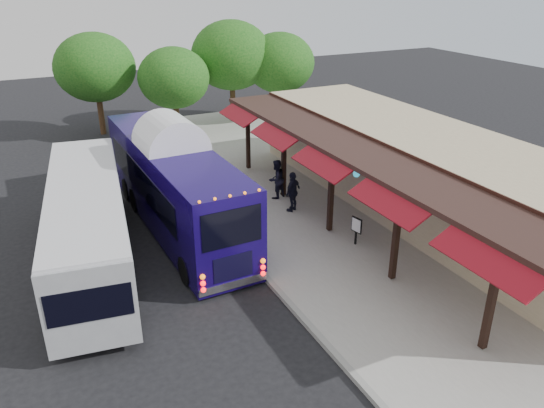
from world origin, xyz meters
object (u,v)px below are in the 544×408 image
coach_bus (174,181)px  sign_board (356,226)px  city_bus (88,221)px  ped_d (210,169)px  ped_b (276,179)px  ped_c (293,192)px  ped_a (257,226)px

coach_bus → sign_board: bearing=-42.6°
city_bus → ped_d: bearing=46.5°
ped_b → sign_board: 5.40m
ped_b → ped_c: ped_b is taller
ped_a → sign_board: 3.75m
ped_a → ped_c: (2.75, 2.31, 0.01)m
city_bus → ped_a: size_ratio=6.51×
coach_bus → ped_c: size_ratio=6.58×
ped_d → coach_bus: bearing=61.1°
city_bus → ped_d: 8.14m
coach_bus → city_bus: (-3.61, -1.59, -0.34)m
ped_b → ped_c: bearing=68.4°
coach_bus → ped_b: size_ratio=6.48×
coach_bus → sign_board: (5.56, -4.82, -1.09)m
city_bus → ped_d: city_bus is taller
coach_bus → ped_a: bearing=-59.7°
city_bus → sign_board: city_bus is taller
ped_a → sign_board: size_ratio=1.58×
coach_bus → ped_a: 4.08m
city_bus → ped_c: (8.46, 0.53, -0.62)m
ped_c → city_bus: bearing=-28.1°
ped_b → ped_a: bearing=33.2°
ped_b → ped_c: 1.59m
coach_bus → city_bus: coach_bus is taller
city_bus → ped_c: city_bus is taller
ped_a → ped_b: ped_b is taller
ped_c → ped_d: bearing=-96.6°
sign_board → city_bus: bearing=149.1°
ped_a → sign_board: bearing=-30.5°
ped_a → city_bus: bearing=155.1°
ped_b → ped_c: (0.00, -1.59, -0.01)m
ped_c → ped_b: bearing=-121.7°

